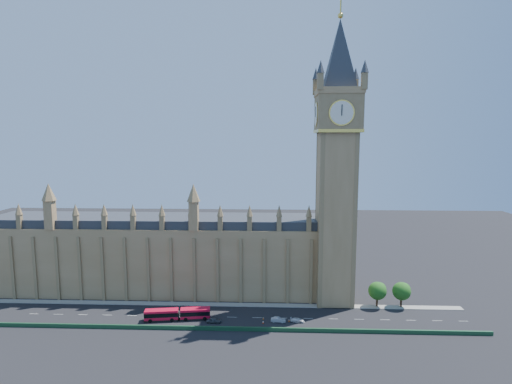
{
  "coord_description": "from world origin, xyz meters",
  "views": [
    {
      "loc": [
        16.3,
        -119.59,
        55.4
      ],
      "look_at": [
        11.29,
        10.0,
        38.7
      ],
      "focal_mm": 28.0,
      "sensor_mm": 36.0,
      "label": 1
    }
  ],
  "objects_px": {
    "car_grey": "(214,320)",
    "red_bus": "(178,314)",
    "car_white": "(297,320)",
    "car_silver": "(278,320)"
  },
  "relations": [
    {
      "from": "car_silver",
      "to": "car_white",
      "type": "xyz_separation_m",
      "value": [
        5.92,
        0.23,
        -0.12
      ]
    },
    {
      "from": "red_bus",
      "to": "car_grey",
      "type": "xyz_separation_m",
      "value": [
        11.6,
        -1.71,
        -1.04
      ]
    },
    {
      "from": "car_grey",
      "to": "car_silver",
      "type": "bearing_deg",
      "value": -84.31
    },
    {
      "from": "car_grey",
      "to": "red_bus",
      "type": "bearing_deg",
      "value": 83.66
    },
    {
      "from": "red_bus",
      "to": "car_grey",
      "type": "height_order",
      "value": "red_bus"
    },
    {
      "from": "car_silver",
      "to": "car_white",
      "type": "distance_m",
      "value": 5.92
    },
    {
      "from": "car_white",
      "to": "red_bus",
      "type": "bearing_deg",
      "value": 94.34
    },
    {
      "from": "car_grey",
      "to": "car_white",
      "type": "relative_size",
      "value": 1.04
    },
    {
      "from": "red_bus",
      "to": "car_silver",
      "type": "relative_size",
      "value": 4.54
    },
    {
      "from": "red_bus",
      "to": "car_white",
      "type": "xyz_separation_m",
      "value": [
        37.24,
        -0.23,
        -1.18
      ]
    }
  ]
}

